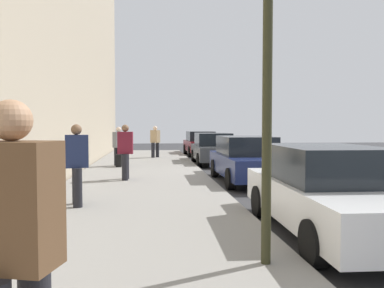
{
  "coord_description": "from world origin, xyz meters",
  "views": [
    {
      "loc": [
        13.54,
        -2.93,
        1.86
      ],
      "look_at": [
        -1.51,
        -1.37,
        1.16
      ],
      "focal_mm": 36.36,
      "sensor_mm": 36.0,
      "label": 1
    }
  ],
  "objects_px": {
    "rolling_suitcase": "(119,161)",
    "parked_car_charcoal": "(213,149)",
    "parked_car_white": "(329,191)",
    "pedestrian_burgundy_coat": "(125,150)",
    "pedestrian_brown_coat": "(14,248)",
    "pedestrian_tan_coat": "(155,141)",
    "parked_car_maroon": "(201,143)",
    "traffic_light_pole": "(268,13)",
    "parked_car_navy": "(247,159)",
    "pedestrian_navy_coat": "(77,162)",
    "pedestrian_grey_coat": "(119,145)"
  },
  "relations": [
    {
      "from": "rolling_suitcase",
      "to": "parked_car_charcoal",
      "type": "bearing_deg",
      "value": 117.51
    },
    {
      "from": "parked_car_maroon",
      "to": "pedestrian_burgundy_coat",
      "type": "distance_m",
      "value": 12.69
    },
    {
      "from": "parked_car_white",
      "to": "pedestrian_grey_coat",
      "type": "bearing_deg",
      "value": -157.4
    },
    {
      "from": "pedestrian_brown_coat",
      "to": "rolling_suitcase",
      "type": "relative_size",
      "value": 2.12
    },
    {
      "from": "parked_car_white",
      "to": "pedestrian_tan_coat",
      "type": "height_order",
      "value": "pedestrian_tan_coat"
    },
    {
      "from": "parked_car_maroon",
      "to": "pedestrian_tan_coat",
      "type": "xyz_separation_m",
      "value": [
        3.37,
        -2.91,
        0.3
      ]
    },
    {
      "from": "parked_car_navy",
      "to": "rolling_suitcase",
      "type": "xyz_separation_m",
      "value": [
        -3.85,
        -4.5,
        -0.35
      ]
    },
    {
      "from": "parked_car_maroon",
      "to": "rolling_suitcase",
      "type": "xyz_separation_m",
      "value": [
        8.14,
        -4.48,
        -0.35
      ]
    },
    {
      "from": "pedestrian_tan_coat",
      "to": "parked_car_white",
      "type": "bearing_deg",
      "value": 10.67
    },
    {
      "from": "parked_car_white",
      "to": "pedestrian_burgundy_coat",
      "type": "height_order",
      "value": "pedestrian_burgundy_coat"
    },
    {
      "from": "traffic_light_pole",
      "to": "pedestrian_brown_coat",
      "type": "bearing_deg",
      "value": -43.98
    },
    {
      "from": "parked_car_maroon",
      "to": "pedestrian_grey_coat",
      "type": "distance_m",
      "value": 8.93
    },
    {
      "from": "pedestrian_burgundy_coat",
      "to": "pedestrian_tan_coat",
      "type": "height_order",
      "value": "pedestrian_burgundy_coat"
    },
    {
      "from": "parked_car_white",
      "to": "pedestrian_brown_coat",
      "type": "height_order",
      "value": "pedestrian_brown_coat"
    },
    {
      "from": "pedestrian_tan_coat",
      "to": "traffic_light_pole",
      "type": "distance_m",
      "value": 16.73
    },
    {
      "from": "pedestrian_navy_coat",
      "to": "pedestrian_tan_coat",
      "type": "distance_m",
      "value": 12.81
    },
    {
      "from": "parked_car_charcoal",
      "to": "pedestrian_brown_coat",
      "type": "distance_m",
      "value": 16.77
    },
    {
      "from": "pedestrian_burgundy_coat",
      "to": "parked_car_maroon",
      "type": "bearing_deg",
      "value": 161.95
    },
    {
      "from": "traffic_light_pole",
      "to": "pedestrian_tan_coat",
      "type": "bearing_deg",
      "value": -175.75
    },
    {
      "from": "pedestrian_grey_coat",
      "to": "rolling_suitcase",
      "type": "relative_size",
      "value": 1.91
    },
    {
      "from": "pedestrian_burgundy_coat",
      "to": "pedestrian_navy_coat",
      "type": "bearing_deg",
      "value": -10.76
    },
    {
      "from": "pedestrian_brown_coat",
      "to": "rolling_suitcase",
      "type": "distance_m",
      "value": 14.09
    },
    {
      "from": "pedestrian_navy_coat",
      "to": "rolling_suitcase",
      "type": "xyz_separation_m",
      "value": [
        -7.92,
        0.21,
        -0.67
      ]
    },
    {
      "from": "parked_car_charcoal",
      "to": "parked_car_white",
      "type": "distance_m",
      "value": 12.4
    },
    {
      "from": "parked_car_white",
      "to": "traffic_light_pole",
      "type": "height_order",
      "value": "traffic_light_pole"
    },
    {
      "from": "pedestrian_navy_coat",
      "to": "pedestrian_brown_coat",
      "type": "height_order",
      "value": "pedestrian_brown_coat"
    },
    {
      "from": "pedestrian_brown_coat",
      "to": "rolling_suitcase",
      "type": "xyz_separation_m",
      "value": [
        -14.06,
        -0.58,
        -0.73
      ]
    },
    {
      "from": "pedestrian_grey_coat",
      "to": "parked_car_navy",
      "type": "bearing_deg",
      "value": 46.58
    },
    {
      "from": "pedestrian_grey_coat",
      "to": "pedestrian_brown_coat",
      "type": "distance_m",
      "value": 14.51
    },
    {
      "from": "pedestrian_tan_coat",
      "to": "traffic_light_pole",
      "type": "relative_size",
      "value": 0.37
    },
    {
      "from": "parked_car_maroon",
      "to": "pedestrian_grey_coat",
      "type": "xyz_separation_m",
      "value": [
        7.71,
        -4.5,
        0.28
      ]
    },
    {
      "from": "parked_car_charcoal",
      "to": "parked_car_white",
      "type": "xyz_separation_m",
      "value": [
        12.4,
        0.01,
        0.0
      ]
    },
    {
      "from": "parked_car_navy",
      "to": "rolling_suitcase",
      "type": "height_order",
      "value": "parked_car_navy"
    },
    {
      "from": "pedestrian_brown_coat",
      "to": "traffic_light_pole",
      "type": "height_order",
      "value": "traffic_light_pole"
    },
    {
      "from": "parked_car_white",
      "to": "pedestrian_brown_coat",
      "type": "xyz_separation_m",
      "value": [
        3.94,
        -3.79,
        0.38
      ]
    },
    {
      "from": "parked_car_navy",
      "to": "pedestrian_navy_coat",
      "type": "bearing_deg",
      "value": -49.19
    },
    {
      "from": "parked_car_maroon",
      "to": "parked_car_navy",
      "type": "relative_size",
      "value": 0.93
    },
    {
      "from": "parked_car_maroon",
      "to": "pedestrian_burgundy_coat",
      "type": "height_order",
      "value": "pedestrian_burgundy_coat"
    },
    {
      "from": "pedestrian_tan_coat",
      "to": "parked_car_maroon",
      "type": "bearing_deg",
      "value": 139.18
    },
    {
      "from": "pedestrian_burgundy_coat",
      "to": "traffic_light_pole",
      "type": "relative_size",
      "value": 0.38
    },
    {
      "from": "traffic_light_pole",
      "to": "rolling_suitcase",
      "type": "bearing_deg",
      "value": -166.66
    },
    {
      "from": "parked_car_white",
      "to": "pedestrian_burgundy_coat",
      "type": "bearing_deg",
      "value": -148.34
    },
    {
      "from": "parked_car_white",
      "to": "rolling_suitcase",
      "type": "xyz_separation_m",
      "value": [
        -10.13,
        -4.37,
        -0.35
      ]
    },
    {
      "from": "traffic_light_pole",
      "to": "pedestrian_grey_coat",
      "type": "bearing_deg",
      "value": -167.01
    },
    {
      "from": "parked_car_maroon",
      "to": "pedestrian_tan_coat",
      "type": "height_order",
      "value": "pedestrian_tan_coat"
    },
    {
      "from": "pedestrian_navy_coat",
      "to": "pedestrian_brown_coat",
      "type": "bearing_deg",
      "value": 7.36
    },
    {
      "from": "parked_car_white",
      "to": "rolling_suitcase",
      "type": "distance_m",
      "value": 11.04
    },
    {
      "from": "pedestrian_burgundy_coat",
      "to": "pedestrian_tan_coat",
      "type": "distance_m",
      "value": 8.75
    },
    {
      "from": "parked_car_charcoal",
      "to": "pedestrian_brown_coat",
      "type": "xyz_separation_m",
      "value": [
        16.34,
        -3.78,
        0.38
      ]
    },
    {
      "from": "traffic_light_pole",
      "to": "parked_car_white",
      "type": "bearing_deg",
      "value": 136.2
    }
  ]
}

